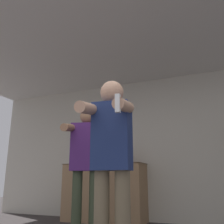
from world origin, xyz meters
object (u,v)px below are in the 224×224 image
(person_woman_foreground, at_px, (111,153))
(person_man_side, at_px, (86,158))
(bottle_clear_vodka, at_px, (77,158))
(bottle_green_wine, at_px, (128,155))
(bottle_brown_liquor, at_px, (97,157))
(bottle_red_label, at_px, (113,158))
(bottle_short_whiskey, at_px, (107,158))

(person_woman_foreground, relative_size, person_man_side, 0.98)
(bottle_clear_vodka, bearing_deg, person_man_side, -55.65)
(bottle_green_wine, xyz_separation_m, bottle_clear_vodka, (-1.01, 0.00, -0.03))
(bottle_green_wine, distance_m, person_man_side, 1.31)
(bottle_brown_liquor, relative_size, bottle_clear_vodka, 0.95)
(bottle_green_wine, distance_m, bottle_red_label, 0.30)
(bottle_red_label, xyz_separation_m, person_man_side, (0.16, -1.29, -0.10))
(bottle_brown_liquor, height_order, bottle_clear_vodka, bottle_clear_vodka)
(bottle_brown_liquor, height_order, person_woman_foreground, person_woman_foreground)
(bottle_brown_liquor, relative_size, bottle_red_label, 1.11)
(bottle_short_whiskey, xyz_separation_m, person_woman_foreground, (0.97, -2.18, -0.15))
(bottle_brown_liquor, bearing_deg, bottle_clear_vodka, 180.00)
(bottle_green_wine, bearing_deg, bottle_short_whiskey, -180.00)
(bottle_brown_liquor, xyz_separation_m, bottle_clear_vodka, (-0.42, 0.00, 0.00))
(bottle_brown_liquor, height_order, bottle_short_whiskey, bottle_brown_liquor)
(bottle_brown_liquor, height_order, bottle_red_label, bottle_brown_liquor)
(bottle_green_wine, xyz_separation_m, bottle_red_label, (-0.29, 0.00, -0.05))
(bottle_green_wine, height_order, bottle_short_whiskey, bottle_green_wine)
(person_woman_foreground, bearing_deg, bottle_short_whiskey, 114.01)
(person_woman_foreground, distance_m, person_man_side, 1.13)
(bottle_red_label, bearing_deg, bottle_short_whiskey, -180.00)
(bottle_short_whiskey, height_order, person_man_side, person_man_side)
(bottle_brown_liquor, xyz_separation_m, bottle_red_label, (0.30, 0.00, -0.02))
(bottle_brown_liquor, bearing_deg, bottle_red_label, 0.00)
(bottle_green_wine, bearing_deg, bottle_brown_liquor, 180.00)
(bottle_clear_vodka, bearing_deg, bottle_short_whiskey, -0.00)
(bottle_brown_liquor, xyz_separation_m, bottle_short_whiskey, (0.21, -0.00, -0.01))
(bottle_red_label, xyz_separation_m, bottle_clear_vodka, (-0.72, 0.00, 0.02))
(bottle_short_whiskey, height_order, bottle_red_label, bottle_short_whiskey)
(bottle_clear_vodka, distance_m, person_man_side, 1.57)
(person_woman_foreground, xyz_separation_m, person_man_side, (-0.71, 0.88, 0.04))
(bottle_clear_vodka, relative_size, person_woman_foreground, 0.19)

